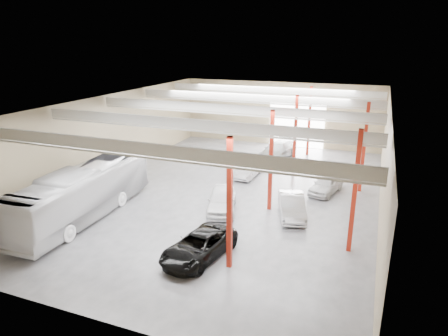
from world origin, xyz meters
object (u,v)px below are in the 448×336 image
Objects in this scene: car_right_near at (292,206)px; car_right_far at (326,184)px; car_row_c at (278,150)px; coach_bus at (83,193)px; black_sedan at (199,246)px; car_row_a at (222,200)px; car_row_b at (249,169)px.

car_right_far is at bearing 55.82° from car_right_near.
car_right_near is (4.24, -13.04, -0.09)m from car_row_c.
coach_bus is 3.02× the size of car_right_far.
car_right_near is (12.88, 5.16, -0.97)m from coach_bus.
car_row_c is at bearing 140.68° from car_right_far.
car_row_c is 1.41× the size of car_right_far.
car_right_near reaches higher than black_sedan.
car_right_far is (6.27, 6.06, -0.10)m from car_row_a.
car_row_b is at bearing 76.33° from car_row_a.
black_sedan is (9.34, -2.03, -1.00)m from coach_bus.
car_row_b is at bearing -91.21° from car_row_c.
car_right_far is (6.79, -1.58, 0.01)m from car_row_b.
car_right_near is (5.24, -6.78, 0.06)m from car_row_b.
car_row_c is at bearing 102.71° from black_sedan.
car_row_a is at bearing -84.11° from car_row_c.
black_sedan reaches higher than car_row_b.
car_row_c reaches higher than car_row_b.
car_row_c is (-0.70, 20.23, 0.13)m from black_sedan.
black_sedan is at bearing -97.06° from car_row_a.
car_right_near is 1.11× the size of car_right_far.
coach_bus is at bearing 178.43° from black_sedan.
coach_bus is 14.22m from car_row_b.
car_row_b is at bearing 107.65° from black_sedan.
car_right_far is (14.44, 10.36, -1.02)m from coach_bus.
car_row_a is (8.17, 4.30, -0.91)m from coach_bus.
car_row_b is at bearing -178.92° from car_right_far.
coach_bus reaches higher than car_row_b.
coach_bus is at bearing -119.92° from car_row_b.
car_row_c reaches higher than black_sedan.
car_row_c reaches higher than car_right_near.
black_sedan is 14.08m from car_row_b.
car_right_near is at bearing -92.48° from car_right_far.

